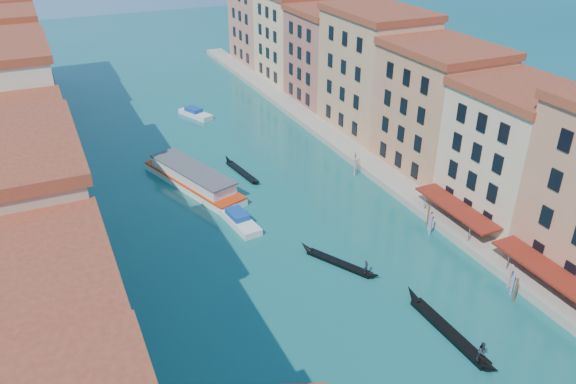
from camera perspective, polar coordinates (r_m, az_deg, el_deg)
name	(u,v)px	position (r m, az deg, el deg)	size (l,w,h in m)	color
left_bank_palazzos	(13,147)	(76.81, -26.12, 4.11)	(12.80, 128.40, 21.00)	beige
right_bank_palazzos	(394,87)	(92.74, 10.76, 10.39)	(12.80, 128.40, 21.00)	#943A31
quay	(348,149)	(91.83, 6.12, 4.37)	(4.00, 140.00, 1.00)	gray
restaurant_awnings	(561,280)	(63.25, 26.00, -8.01)	(3.20, 44.55, 3.12)	maroon
mooring_poles_right	(493,270)	(65.10, 20.14, -7.43)	(1.44, 54.24, 3.20)	#582F1E
vaporetto_far	(193,178)	(81.17, -9.65, 1.40)	(10.22, 19.73, 2.87)	white
gondola_fore	(339,262)	(64.27, 5.20, -7.08)	(5.93, 9.84, 2.16)	black
gondola_right	(451,331)	(57.04, 16.20, -13.43)	(1.51, 13.36, 2.67)	black
gondola_far	(241,171)	(84.67, -4.78, 2.16)	(2.42, 10.92, 1.55)	black
motorboat_mid	(239,220)	(71.53, -4.99, -2.82)	(3.34, 7.97, 1.60)	silver
motorboat_far	(195,113)	(107.95, -9.42, 7.91)	(5.08, 7.79, 1.55)	silver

